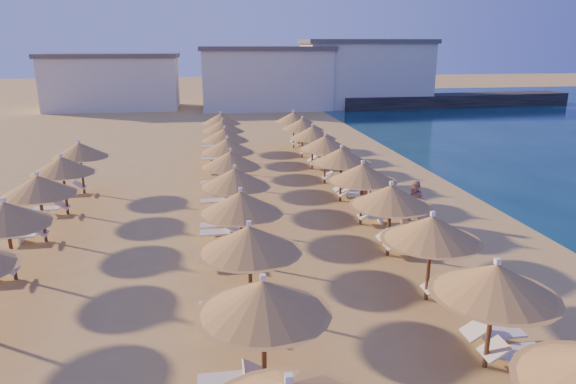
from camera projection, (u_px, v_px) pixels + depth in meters
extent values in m
plane|color=tan|center=(307.00, 255.00, 19.09)|extent=(220.00, 220.00, 0.00)
cube|color=black|center=(455.00, 100.00, 64.49)|extent=(30.22, 6.33, 1.50)
cube|color=beige|center=(113.00, 84.00, 61.38)|extent=(15.00, 8.00, 6.00)
cube|color=#59514C|center=(111.00, 56.00, 60.48)|extent=(15.60, 8.48, 0.50)
cube|color=beige|center=(265.00, 80.00, 61.55)|extent=(15.00, 8.00, 6.80)
cube|color=#59514C|center=(265.00, 48.00, 60.54)|extent=(15.60, 8.48, 0.50)
cube|color=beige|center=(365.00, 75.00, 63.59)|extent=(15.00, 8.00, 7.60)
cube|color=#59514C|center=(366.00, 42.00, 62.46)|extent=(15.60, 8.48, 0.50)
cylinder|color=brown|center=(489.00, 326.00, 12.17)|extent=(0.12, 0.12, 2.20)
cone|color=olive|center=(495.00, 279.00, 11.83)|extent=(2.78, 2.78, 0.75)
cone|color=olive|center=(494.00, 292.00, 11.92)|extent=(3.00, 3.00, 0.12)
cube|color=white|center=(497.00, 261.00, 11.71)|extent=(0.12, 0.12, 0.14)
cylinder|color=brown|center=(429.00, 266.00, 15.46)|extent=(0.12, 0.12, 2.20)
cone|color=olive|center=(432.00, 228.00, 15.12)|extent=(2.78, 2.78, 0.75)
cone|color=olive|center=(431.00, 238.00, 15.21)|extent=(3.00, 3.00, 0.12)
cube|color=white|center=(433.00, 214.00, 15.00)|extent=(0.12, 0.12, 0.14)
cylinder|color=brown|center=(389.00, 227.00, 18.75)|extent=(0.12, 0.12, 2.20)
cone|color=olive|center=(391.00, 195.00, 18.41)|extent=(2.78, 2.78, 0.75)
cone|color=olive|center=(390.00, 204.00, 18.50)|extent=(3.00, 3.00, 0.12)
cube|color=white|center=(392.00, 183.00, 18.29)|extent=(0.12, 0.12, 0.14)
cylinder|color=brown|center=(361.00, 200.00, 22.04)|extent=(0.12, 0.12, 2.20)
cone|color=olive|center=(362.00, 172.00, 21.70)|extent=(2.78, 2.78, 0.75)
cone|color=olive|center=(362.00, 180.00, 21.79)|extent=(3.00, 3.00, 0.12)
cube|color=white|center=(363.00, 162.00, 21.58)|extent=(0.12, 0.12, 0.14)
cylinder|color=brown|center=(341.00, 180.00, 25.33)|extent=(0.12, 0.12, 2.20)
cone|color=olive|center=(341.00, 155.00, 24.99)|extent=(2.78, 2.78, 0.75)
cone|color=olive|center=(341.00, 162.00, 25.08)|extent=(3.00, 3.00, 0.12)
cube|color=white|center=(342.00, 146.00, 24.87)|extent=(0.12, 0.12, 0.14)
cylinder|color=brown|center=(325.00, 164.00, 28.63)|extent=(0.12, 0.12, 2.20)
cone|color=olive|center=(325.00, 142.00, 28.29)|extent=(2.78, 2.78, 0.75)
cone|color=olive|center=(325.00, 148.00, 28.37)|extent=(3.00, 3.00, 0.12)
cube|color=white|center=(325.00, 134.00, 28.16)|extent=(0.12, 0.12, 0.14)
cylinder|color=brown|center=(312.00, 152.00, 31.92)|extent=(0.12, 0.12, 2.20)
cone|color=olive|center=(313.00, 132.00, 31.58)|extent=(2.78, 2.78, 0.75)
cone|color=olive|center=(312.00, 137.00, 31.66)|extent=(3.00, 3.00, 0.12)
cube|color=white|center=(313.00, 125.00, 31.45)|extent=(0.12, 0.12, 0.14)
cylinder|color=brown|center=(302.00, 142.00, 35.21)|extent=(0.12, 0.12, 2.20)
cone|color=olive|center=(302.00, 124.00, 34.87)|extent=(2.78, 2.78, 0.75)
cone|color=olive|center=(302.00, 129.00, 34.95)|extent=(3.00, 3.00, 0.12)
cube|color=white|center=(302.00, 117.00, 34.74)|extent=(0.12, 0.12, 0.14)
cylinder|color=brown|center=(294.00, 133.00, 38.50)|extent=(0.12, 0.12, 2.20)
cone|color=olive|center=(294.00, 117.00, 38.16)|extent=(2.78, 2.78, 0.75)
cone|color=olive|center=(294.00, 121.00, 38.25)|extent=(3.00, 3.00, 0.12)
cube|color=white|center=(294.00, 111.00, 38.03)|extent=(0.12, 0.12, 0.14)
cube|color=white|center=(289.00, 379.00, 7.60)|extent=(0.12, 0.12, 0.14)
cylinder|color=brown|center=(264.00, 347.00, 11.36)|extent=(0.12, 0.12, 2.20)
cone|color=olive|center=(263.00, 297.00, 11.02)|extent=(2.78, 2.78, 0.75)
cone|color=olive|center=(263.00, 310.00, 11.10)|extent=(3.00, 3.00, 0.12)
cube|color=white|center=(263.00, 278.00, 10.89)|extent=(0.12, 0.12, 0.14)
cylinder|color=brown|center=(250.00, 279.00, 14.65)|extent=(0.12, 0.12, 2.20)
cone|color=olive|center=(249.00, 239.00, 14.31)|extent=(2.78, 2.78, 0.75)
cone|color=olive|center=(250.00, 249.00, 14.39)|extent=(3.00, 3.00, 0.12)
cube|color=white|center=(249.00, 223.00, 14.18)|extent=(0.12, 0.12, 0.14)
cylinder|color=brown|center=(242.00, 236.00, 17.94)|extent=(0.12, 0.12, 2.20)
cone|color=olive|center=(241.00, 202.00, 17.60)|extent=(2.78, 2.78, 0.75)
cone|color=olive|center=(241.00, 211.00, 17.69)|extent=(3.00, 3.00, 0.12)
cube|color=white|center=(240.00, 190.00, 17.47)|extent=(0.12, 0.12, 0.14)
cylinder|color=brown|center=(236.00, 206.00, 21.23)|extent=(0.12, 0.12, 2.20)
cone|color=olive|center=(235.00, 177.00, 20.89)|extent=(2.78, 2.78, 0.75)
cone|color=olive|center=(235.00, 185.00, 20.98)|extent=(3.00, 3.00, 0.12)
cube|color=white|center=(234.00, 167.00, 20.76)|extent=(0.12, 0.12, 0.14)
cylinder|color=brown|center=(231.00, 184.00, 24.52)|extent=(0.12, 0.12, 2.20)
cone|color=olive|center=(230.00, 159.00, 24.18)|extent=(2.78, 2.78, 0.75)
cone|color=olive|center=(231.00, 166.00, 24.27)|extent=(3.00, 3.00, 0.12)
cube|color=white|center=(230.00, 150.00, 24.05)|extent=(0.12, 0.12, 0.14)
cylinder|color=brown|center=(228.00, 168.00, 27.81)|extent=(0.12, 0.12, 2.20)
cone|color=olive|center=(227.00, 145.00, 27.47)|extent=(2.78, 2.78, 0.75)
cone|color=olive|center=(227.00, 151.00, 27.56)|extent=(3.00, 3.00, 0.12)
cube|color=white|center=(227.00, 137.00, 27.35)|extent=(0.12, 0.12, 0.14)
cylinder|color=brown|center=(225.00, 155.00, 31.10)|extent=(0.12, 0.12, 2.20)
cone|color=olive|center=(225.00, 135.00, 30.76)|extent=(2.78, 2.78, 0.75)
cone|color=olive|center=(225.00, 140.00, 30.85)|extent=(3.00, 3.00, 0.12)
cube|color=white|center=(224.00, 127.00, 30.64)|extent=(0.12, 0.12, 0.14)
cylinder|color=brown|center=(223.00, 144.00, 34.39)|extent=(0.12, 0.12, 2.20)
cone|color=olive|center=(222.00, 126.00, 34.05)|extent=(2.78, 2.78, 0.75)
cone|color=olive|center=(223.00, 131.00, 34.14)|extent=(3.00, 3.00, 0.12)
cube|color=white|center=(222.00, 119.00, 33.93)|extent=(0.12, 0.12, 0.14)
cylinder|color=brown|center=(221.00, 135.00, 37.68)|extent=(0.12, 0.12, 2.20)
cone|color=olive|center=(221.00, 119.00, 37.34)|extent=(2.78, 2.78, 0.75)
cone|color=olive|center=(221.00, 123.00, 37.43)|extent=(3.00, 3.00, 0.12)
cube|color=white|center=(221.00, 112.00, 37.22)|extent=(0.12, 0.12, 0.14)
cylinder|color=brown|center=(11.00, 249.00, 16.80)|extent=(0.12, 0.12, 2.20)
cone|color=olive|center=(5.00, 213.00, 16.46)|extent=(2.78, 2.78, 0.75)
cone|color=olive|center=(7.00, 222.00, 16.54)|extent=(3.00, 3.00, 0.12)
cube|color=white|center=(3.00, 200.00, 16.33)|extent=(0.12, 0.12, 0.14)
cylinder|color=brown|center=(43.00, 215.00, 20.09)|extent=(0.12, 0.12, 2.20)
cone|color=olive|center=(38.00, 185.00, 19.75)|extent=(2.78, 2.78, 0.75)
cone|color=olive|center=(39.00, 193.00, 19.83)|extent=(3.00, 3.00, 0.12)
cube|color=white|center=(37.00, 174.00, 19.62)|extent=(0.12, 0.12, 0.14)
cylinder|color=brown|center=(65.00, 191.00, 23.38)|extent=(0.12, 0.12, 2.20)
cone|color=olive|center=(62.00, 165.00, 23.04)|extent=(2.78, 2.78, 0.75)
cone|color=olive|center=(63.00, 172.00, 23.13)|extent=(3.00, 3.00, 0.12)
cube|color=white|center=(61.00, 155.00, 22.91)|extent=(0.12, 0.12, 0.14)
cylinder|color=brown|center=(82.00, 173.00, 26.67)|extent=(0.12, 0.12, 2.20)
cone|color=olive|center=(80.00, 150.00, 26.33)|extent=(2.78, 2.78, 0.75)
cone|color=olive|center=(80.00, 156.00, 26.42)|extent=(3.00, 3.00, 0.12)
cube|color=white|center=(79.00, 141.00, 26.20)|extent=(0.12, 0.12, 0.14)
cube|color=white|center=(520.00, 352.00, 12.52)|extent=(1.18, 0.62, 0.06)
cube|color=white|center=(519.00, 357.00, 12.57)|extent=(0.06, 0.56, 0.32)
cube|color=white|center=(494.00, 349.00, 12.38)|extent=(0.58, 0.62, 0.40)
cube|color=white|center=(500.00, 332.00, 13.38)|extent=(1.18, 0.62, 0.06)
cube|color=white|center=(499.00, 337.00, 13.42)|extent=(0.06, 0.56, 0.32)
cube|color=white|center=(475.00, 330.00, 13.23)|extent=(0.58, 0.62, 0.40)
cube|color=white|center=(224.00, 381.00, 11.44)|extent=(1.18, 0.62, 0.06)
cube|color=white|center=(256.00, 373.00, 11.50)|extent=(0.58, 0.62, 0.40)
cube|color=white|center=(454.00, 288.00, 15.81)|extent=(1.18, 0.62, 0.06)
cube|color=white|center=(454.00, 292.00, 15.86)|extent=(0.06, 0.56, 0.32)
cube|color=white|center=(433.00, 285.00, 15.67)|extent=(0.58, 0.62, 0.40)
cube|color=white|center=(220.00, 306.00, 14.73)|extent=(1.18, 0.62, 0.06)
cube|color=white|center=(220.00, 311.00, 14.77)|extent=(0.06, 0.56, 0.32)
cube|color=white|center=(244.00, 299.00, 14.80)|extent=(0.58, 0.62, 0.40)
cube|color=white|center=(221.00, 322.00, 13.87)|extent=(1.18, 0.62, 0.06)
cube|color=white|center=(221.00, 327.00, 13.92)|extent=(0.06, 0.56, 0.32)
cube|color=white|center=(247.00, 315.00, 13.94)|extent=(0.58, 0.62, 0.40)
cube|color=yellow|center=(220.00, 320.00, 13.86)|extent=(1.13, 0.57, 0.05)
cube|color=white|center=(411.00, 246.00, 19.11)|extent=(1.18, 0.62, 0.06)
cube|color=white|center=(411.00, 250.00, 19.15)|extent=(0.06, 0.56, 0.32)
cube|color=white|center=(393.00, 243.00, 18.96)|extent=(0.58, 0.62, 0.40)
cube|color=yellow|center=(411.00, 244.00, 19.09)|extent=(1.13, 0.57, 0.05)
cube|color=white|center=(402.00, 237.00, 19.96)|extent=(1.18, 0.62, 0.06)
cube|color=white|center=(402.00, 241.00, 20.00)|extent=(0.06, 0.56, 0.32)
cube|color=white|center=(385.00, 235.00, 19.81)|extent=(0.58, 0.62, 0.40)
cube|color=white|center=(217.00, 258.00, 18.02)|extent=(1.18, 0.62, 0.06)
cube|color=white|center=(217.00, 262.00, 18.06)|extent=(0.06, 0.56, 0.32)
cube|color=white|center=(237.00, 253.00, 18.09)|extent=(0.58, 0.62, 0.40)
cube|color=yellow|center=(216.00, 256.00, 18.00)|extent=(1.13, 0.57, 0.05)
cube|color=white|center=(380.00, 216.00, 22.40)|extent=(1.18, 0.62, 0.06)
cube|color=white|center=(380.00, 220.00, 22.44)|extent=(0.06, 0.56, 0.32)
cube|color=white|center=(365.00, 214.00, 22.25)|extent=(0.58, 0.62, 0.40)
cube|color=white|center=(214.00, 225.00, 21.31)|extent=(1.18, 0.62, 0.06)
cube|color=white|center=(215.00, 229.00, 21.35)|extent=(0.06, 0.56, 0.32)
cube|color=white|center=(231.00, 221.00, 21.38)|extent=(0.58, 0.62, 0.40)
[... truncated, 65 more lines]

